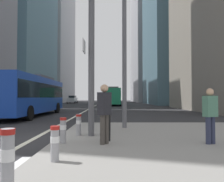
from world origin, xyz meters
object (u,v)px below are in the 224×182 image
(street_lamp_post, at_px, (124,17))
(bollard_front, at_px, (7,159))
(city_bus_blue_oncoming, at_px, (32,94))
(traffic_signal_gantry, at_px, (35,26))
(bollard_back, at_px, (79,123))
(city_bus_red_receding, at_px, (114,96))
(car_receding_far, at_px, (114,99))
(pedestrian_walking, at_px, (104,111))
(bollard_left, at_px, (55,141))
(car_receding_near, at_px, (117,99))
(bollard_right, at_px, (63,129))
(car_oncoming_mid, at_px, (72,99))
(pedestrian_waiting, at_px, (210,113))

(street_lamp_post, distance_m, bollard_front, 8.63)
(city_bus_blue_oncoming, bearing_deg, traffic_signal_gantry, -69.72)
(traffic_signal_gantry, relative_size, bollard_back, 8.08)
(city_bus_red_receding, distance_m, car_receding_far, 17.84)
(street_lamp_post, bearing_deg, car_receding_far, 89.67)
(city_bus_blue_oncoming, relative_size, pedestrian_walking, 6.35)
(bollard_left, bearing_deg, bollard_back, 89.33)
(car_receding_near, bearing_deg, bollard_front, -93.32)
(bollard_front, distance_m, bollard_right, 3.62)
(street_lamp_post, bearing_deg, pedestrian_walking, -103.01)
(car_oncoming_mid, relative_size, bollard_right, 5.39)
(city_bus_blue_oncoming, relative_size, car_receding_far, 2.49)
(pedestrian_waiting, distance_m, pedestrian_walking, 3.16)
(bollard_front, height_order, bollard_back, bollard_front)
(bollard_right, height_order, pedestrian_walking, pedestrian_walking)
(traffic_signal_gantry, bearing_deg, city_bus_blue_oncoming, 110.28)
(bollard_left, xyz_separation_m, bollard_right, (-0.24, 1.90, 0.00))
(city_bus_red_receding, xyz_separation_m, car_oncoming_mid, (-10.13, 12.97, -0.85))
(bollard_right, bearing_deg, bollard_left, -82.92)
(bollard_right, bearing_deg, pedestrian_walking, -7.22)
(city_bus_red_receding, xyz_separation_m, bollard_right, (-1.98, -35.16, -1.26))
(street_lamp_post, relative_size, pedestrian_waiting, 4.85)
(car_receding_far, height_order, pedestrian_walking, car_receding_far)
(car_receding_far, relative_size, traffic_signal_gantry, 0.73)
(car_receding_near, bearing_deg, city_bus_red_receding, -94.56)
(traffic_signal_gantry, distance_m, pedestrian_waiting, 6.64)
(city_bus_red_receding, distance_m, street_lamp_post, 31.96)
(street_lamp_post, bearing_deg, car_receding_near, 88.79)
(bollard_left, relative_size, bollard_right, 0.99)
(city_bus_red_receding, height_order, bollard_back, city_bus_red_receding)
(city_bus_blue_oncoming, relative_size, pedestrian_waiting, 6.81)
(bollard_back, bearing_deg, pedestrian_waiting, -19.86)
(city_bus_red_receding, height_order, street_lamp_post, street_lamp_post)
(car_receding_near, relative_size, car_receding_far, 0.95)
(city_bus_red_receding, bearing_deg, bollard_left, -92.69)
(car_oncoming_mid, distance_m, bollard_right, 48.81)
(city_bus_red_receding, relative_size, bollard_back, 15.08)
(city_bus_blue_oncoming, height_order, car_receding_near, city_bus_blue_oncoming)
(traffic_signal_gantry, distance_m, bollard_left, 4.97)
(city_bus_blue_oncoming, relative_size, car_receding_near, 2.62)
(bollard_back, relative_size, pedestrian_waiting, 0.46)
(traffic_signal_gantry, xyz_separation_m, bollard_back, (1.60, 0.12, -3.53))
(bollard_right, bearing_deg, traffic_signal_gantry, 137.06)
(city_bus_red_receding, relative_size, street_lamp_post, 1.44)
(city_bus_red_receding, height_order, traffic_signal_gantry, traffic_signal_gantry)
(bollard_right, height_order, bollard_back, bollard_right)
(street_lamp_post, relative_size, bollard_front, 8.43)
(city_bus_blue_oncoming, xyz_separation_m, pedestrian_waiting, (9.47, -11.47, -0.77))
(car_receding_near, relative_size, pedestrian_waiting, 2.60)
(city_bus_blue_oncoming, height_order, city_bus_red_receding, same)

